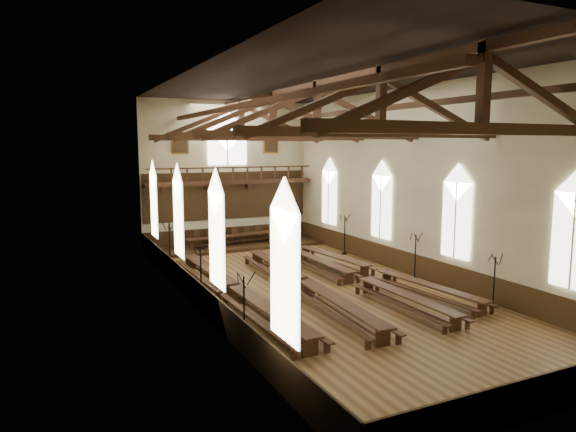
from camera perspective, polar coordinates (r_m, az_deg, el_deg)
name	(u,v)px	position (r m, az deg, el deg)	size (l,w,h in m)	color
ground	(316,289)	(25.21, 3.10, -8.11)	(26.00, 26.00, 0.00)	brown
room_walls	(317,155)	(24.25, 3.22, 6.73)	(26.00, 26.00, 26.00)	beige
wainscot_band	(316,277)	(25.05, 3.11, -6.79)	(12.00, 26.00, 1.20)	#372410
side_windows	(316,213)	(24.45, 3.17, 0.35)	(11.85, 19.80, 4.50)	white
end_window	(227,141)	(36.09, -6.76, 8.25)	(2.80, 0.12, 3.80)	white
minstrels_gallery	(229,189)	(35.99, -6.56, 2.96)	(11.80, 1.24, 3.70)	#391B12
portraits	(227,143)	(36.09, -6.76, 8.05)	(7.75, 0.09, 1.45)	brown
roof_trusses	(317,117)	(24.28, 3.25, 10.88)	(11.70, 25.70, 2.80)	#391B12
refectory_row_a	(235,289)	(23.30, -5.96, -8.07)	(1.70, 14.48, 0.75)	#391B12
refectory_row_b	(304,283)	(24.22, 1.78, -7.43)	(1.95, 14.45, 0.75)	#391B12
refectory_row_c	(358,278)	(25.40, 7.79, -6.89)	(1.41, 13.73, 0.68)	#391B12
refectory_row_d	(375,271)	(26.94, 9.64, -6.08)	(2.00, 13.83, 0.68)	#391B12
dais	(239,246)	(35.41, -5.45, -3.31)	(11.40, 3.17, 0.21)	#372410
high_table	(239,236)	(35.28, -5.46, -2.20)	(7.47, 1.59, 0.70)	#391B12
high_chairs	(235,234)	(35.97, -5.86, -2.06)	(5.91, 0.52, 1.04)	#391B12
candelabrum_left_near	(244,321)	(18.50, -4.88, -11.58)	(0.69, 0.78, 2.54)	black
candelabrum_left_mid	(201,284)	(23.45, -9.63, -7.50)	(0.73, 0.75, 2.50)	black
candelabrum_left_far	(170,256)	(29.27, -12.98, -4.35)	(0.85, 0.79, 2.79)	black
candelabrum_right_near	(494,291)	(23.96, 21.88, -7.75)	(0.71, 0.68, 2.35)	black
candelabrum_right_mid	(415,265)	(27.59, 13.92, -5.33)	(0.67, 0.76, 2.46)	black
candelabrum_right_far	(345,242)	(33.09, 6.30, -2.90)	(0.76, 0.78, 2.59)	black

